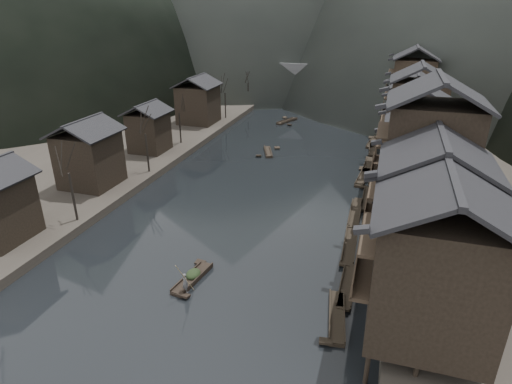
% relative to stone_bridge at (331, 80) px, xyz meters
% --- Properties ---
extents(water, '(300.00, 300.00, 0.00)m').
position_rel_stone_bridge_xyz_m(water, '(0.00, -72.00, -5.11)').
color(water, black).
rests_on(water, ground).
extents(left_bank, '(40.00, 200.00, 1.20)m').
position_rel_stone_bridge_xyz_m(left_bank, '(-35.00, -32.00, -4.51)').
color(left_bank, '#2D2823').
rests_on(left_bank, ground).
extents(stilt_houses, '(9.00, 67.60, 16.67)m').
position_rel_stone_bridge_xyz_m(stilt_houses, '(17.28, -52.90, 3.74)').
color(stilt_houses, black).
rests_on(stilt_houses, ground).
extents(left_houses, '(8.10, 53.20, 8.73)m').
position_rel_stone_bridge_xyz_m(left_houses, '(-20.50, -51.88, 0.55)').
color(left_houses, black).
rests_on(left_houses, left_bank).
extents(bare_trees, '(3.72, 75.41, 7.45)m').
position_rel_stone_bridge_xyz_m(bare_trees, '(-17.00, -50.28, 1.35)').
color(bare_trees, black).
rests_on(bare_trees, left_bank).
extents(moored_sampans, '(2.54, 72.80, 0.47)m').
position_rel_stone_bridge_xyz_m(moored_sampans, '(11.84, -44.48, -4.91)').
color(moored_sampans, black).
rests_on(moored_sampans, water).
extents(midriver_boats, '(4.65, 25.56, 0.45)m').
position_rel_stone_bridge_xyz_m(midriver_boats, '(-4.60, -30.49, -4.91)').
color(midriver_boats, black).
rests_on(midriver_boats, water).
extents(stone_bridge, '(40.00, 6.00, 9.00)m').
position_rel_stone_bridge_xyz_m(stone_bridge, '(0.00, 0.00, 0.00)').
color(stone_bridge, '#4C4C4F').
rests_on(stone_bridge, ground).
extents(hero_sampan, '(1.83, 5.50, 0.44)m').
position_rel_stone_bridge_xyz_m(hero_sampan, '(-0.64, -75.68, -4.91)').
color(hero_sampan, black).
rests_on(hero_sampan, water).
extents(cargo_heap, '(1.20, 1.57, 0.72)m').
position_rel_stone_bridge_xyz_m(cargo_heap, '(-0.67, -75.43, -4.31)').
color(cargo_heap, black).
rests_on(cargo_heap, hero_sampan).
extents(boatman, '(0.76, 0.67, 1.75)m').
position_rel_stone_bridge_xyz_m(boatman, '(-0.37, -77.56, -3.79)').
color(boatman, '#555658').
rests_on(boatman, hero_sampan).
extents(bamboo_pole, '(0.74, 2.13, 4.11)m').
position_rel_stone_bridge_xyz_m(bamboo_pole, '(-0.17, -77.56, -0.86)').
color(bamboo_pole, '#8C7A51').
rests_on(bamboo_pole, boatman).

